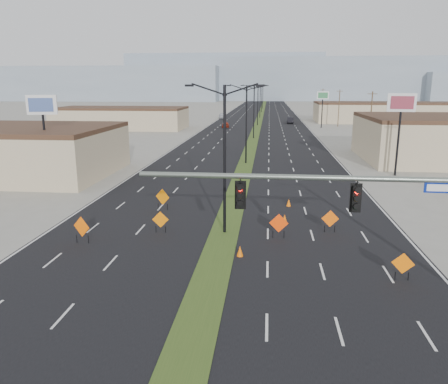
# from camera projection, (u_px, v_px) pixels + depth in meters

# --- Properties ---
(ground) EXTENTS (600.00, 600.00, 0.00)m
(ground) POSITION_uv_depth(u_px,v_px,m) (197.00, 324.00, 18.74)
(ground) COLOR gray
(ground) RESTS_ON ground
(road_surface) EXTENTS (25.00, 400.00, 0.02)m
(road_surface) POSITION_uv_depth(u_px,v_px,m) (258.00, 124.00, 115.38)
(road_surface) COLOR black
(road_surface) RESTS_ON ground
(median_strip) EXTENTS (2.00, 400.00, 0.04)m
(median_strip) POSITION_uv_depth(u_px,v_px,m) (258.00, 124.00, 115.38)
(median_strip) COLOR #304C1B
(median_strip) RESTS_ON ground
(building_sw_far) EXTENTS (30.00, 14.00, 4.50)m
(building_sw_far) POSITION_uv_depth(u_px,v_px,m) (121.00, 119.00, 103.50)
(building_sw_far) COLOR tan
(building_sw_far) RESTS_ON ground
(building_se_far) EXTENTS (44.00, 16.00, 5.00)m
(building_se_far) POSITION_uv_depth(u_px,v_px,m) (396.00, 113.00, 120.71)
(building_se_far) COLOR tan
(building_se_far) RESTS_ON ground
(mesa_west) EXTENTS (180.00, 50.00, 22.00)m
(mesa_west) POSITION_uv_depth(u_px,v_px,m) (89.00, 84.00, 298.53)
(mesa_west) COLOR gray
(mesa_west) RESTS_ON ground
(mesa_center) EXTENTS (220.00, 50.00, 28.00)m
(mesa_center) POSITION_uv_depth(u_px,v_px,m) (324.00, 79.00, 301.40)
(mesa_center) COLOR gray
(mesa_center) RESTS_ON ground
(mesa_backdrop) EXTENTS (140.00, 50.00, 32.00)m
(mesa_backdrop) POSITION_uv_depth(u_px,v_px,m) (226.00, 77.00, 327.14)
(mesa_backdrop) COLOR gray
(mesa_backdrop) RESTS_ON ground
(signal_mast) EXTENTS (16.30, 0.60, 8.00)m
(signal_mast) POSITION_uv_depth(u_px,v_px,m) (400.00, 209.00, 18.69)
(signal_mast) COLOR slate
(signal_mast) RESTS_ON ground
(streetlight_0) EXTENTS (5.15, 0.24, 10.02)m
(streetlight_0) POSITION_uv_depth(u_px,v_px,m) (225.00, 155.00, 29.05)
(streetlight_0) COLOR black
(streetlight_0) RESTS_ON ground
(streetlight_1) EXTENTS (5.15, 0.24, 10.02)m
(streetlight_1) POSITION_uv_depth(u_px,v_px,m) (246.00, 122.00, 56.11)
(streetlight_1) COLOR black
(streetlight_1) RESTS_ON ground
(streetlight_2) EXTENTS (5.15, 0.24, 10.02)m
(streetlight_2) POSITION_uv_depth(u_px,v_px,m) (254.00, 110.00, 83.17)
(streetlight_2) COLOR black
(streetlight_2) RESTS_ON ground
(streetlight_3) EXTENTS (5.15, 0.24, 10.02)m
(streetlight_3) POSITION_uv_depth(u_px,v_px,m) (258.00, 104.00, 110.23)
(streetlight_3) COLOR black
(streetlight_3) RESTS_ON ground
(streetlight_4) EXTENTS (5.15, 0.24, 10.02)m
(streetlight_4) POSITION_uv_depth(u_px,v_px,m) (260.00, 100.00, 137.29)
(streetlight_4) COLOR black
(streetlight_4) RESTS_ON ground
(streetlight_5) EXTENTS (5.15, 0.24, 10.02)m
(streetlight_5) POSITION_uv_depth(u_px,v_px,m) (262.00, 98.00, 164.35)
(streetlight_5) COLOR black
(streetlight_5) RESTS_ON ground
(streetlight_6) EXTENTS (5.15, 0.24, 10.02)m
(streetlight_6) POSITION_uv_depth(u_px,v_px,m) (263.00, 96.00, 191.40)
(streetlight_6) COLOR black
(streetlight_6) RESTS_ON ground
(utility_pole_1) EXTENTS (1.60, 0.20, 9.00)m
(utility_pole_1) POSITION_uv_depth(u_px,v_px,m) (371.00, 118.00, 73.65)
(utility_pole_1) COLOR #4C3823
(utility_pole_1) RESTS_ON ground
(utility_pole_2) EXTENTS (1.60, 0.20, 9.00)m
(utility_pole_2) POSITION_uv_depth(u_px,v_px,m) (339.00, 108.00, 107.47)
(utility_pole_2) COLOR #4C3823
(utility_pole_2) RESTS_ON ground
(utility_pole_3) EXTENTS (1.60, 0.20, 9.00)m
(utility_pole_3) POSITION_uv_depth(u_px,v_px,m) (322.00, 102.00, 141.29)
(utility_pole_3) COLOR #4C3823
(utility_pole_3) RESTS_ON ground
(car_left) EXTENTS (1.93, 4.20, 1.40)m
(car_left) POSITION_uv_depth(u_px,v_px,m) (225.00, 125.00, 105.90)
(car_left) COLOR #9B2510
(car_left) RESTS_ON ground
(car_mid) EXTENTS (2.04, 5.06, 1.64)m
(car_mid) POSITION_uv_depth(u_px,v_px,m) (290.00, 120.00, 117.25)
(car_mid) COLOR black
(car_mid) RESTS_ON ground
(car_far) EXTENTS (2.82, 5.61, 1.56)m
(car_far) POSITION_uv_depth(u_px,v_px,m) (222.00, 116.00, 135.25)
(car_far) COLOR silver
(car_far) RESTS_ON ground
(construction_sign_0) EXTENTS (1.25, 0.56, 1.79)m
(construction_sign_0) POSITION_uv_depth(u_px,v_px,m) (82.00, 228.00, 28.06)
(construction_sign_0) COLOR #F05C05
(construction_sign_0) RESTS_ON ground
(construction_sign_1) EXTENTS (1.15, 0.08, 1.53)m
(construction_sign_1) POSITION_uv_depth(u_px,v_px,m) (160.00, 220.00, 30.10)
(construction_sign_1) COLOR #DB6A04
(construction_sign_1) RESTS_ON ground
(construction_sign_2) EXTENTS (1.25, 0.57, 1.79)m
(construction_sign_2) POSITION_uv_depth(u_px,v_px,m) (163.00, 198.00, 35.56)
(construction_sign_2) COLOR #D76E04
(construction_sign_2) RESTS_ON ground
(construction_sign_3) EXTENTS (1.20, 0.06, 1.59)m
(construction_sign_3) POSITION_uv_depth(u_px,v_px,m) (330.00, 219.00, 30.17)
(construction_sign_3) COLOR #F55805
(construction_sign_3) RESTS_ON ground
(construction_sign_4) EXTENTS (1.27, 0.09, 1.69)m
(construction_sign_4) POSITION_uv_depth(u_px,v_px,m) (279.00, 224.00, 28.99)
(construction_sign_4) COLOR #FF3D05
(construction_sign_4) RESTS_ON ground
(construction_sign_5) EXTENTS (1.12, 0.33, 1.52)m
(construction_sign_5) POSITION_uv_depth(u_px,v_px,m) (403.00, 264.00, 22.69)
(construction_sign_5) COLOR orange
(construction_sign_5) RESTS_ON ground
(cone_0) EXTENTS (0.45, 0.45, 0.67)m
(cone_0) POSITION_uv_depth(u_px,v_px,m) (240.00, 251.00, 26.04)
(cone_0) COLOR #E15D04
(cone_0) RESTS_ON ground
(cone_1) EXTENTS (0.40, 0.40, 0.65)m
(cone_1) POSITION_uv_depth(u_px,v_px,m) (285.00, 218.00, 32.46)
(cone_1) COLOR #F36205
(cone_1) RESTS_ON ground
(cone_2) EXTENTS (0.47, 0.47, 0.64)m
(cone_2) POSITION_uv_depth(u_px,v_px,m) (289.00, 203.00, 36.86)
(cone_2) COLOR #F66605
(cone_2) RESTS_ON ground
(cone_3) EXTENTS (0.43, 0.43, 0.68)m
(cone_3) POSITION_uv_depth(u_px,v_px,m) (162.00, 197.00, 38.62)
(cone_3) COLOR orange
(cone_3) RESTS_ON ground
(pole_sign_west) EXTENTS (2.91, 1.23, 9.03)m
(pole_sign_west) POSITION_uv_depth(u_px,v_px,m) (42.00, 112.00, 44.44)
(pole_sign_west) COLOR black
(pole_sign_west) RESTS_ON ground
(pole_sign_east_near) EXTENTS (2.99, 0.94, 9.13)m
(pole_sign_east_near) POSITION_uv_depth(u_px,v_px,m) (401.00, 109.00, 47.83)
(pole_sign_east_near) COLOR black
(pole_sign_east_near) RESTS_ON ground
(pole_sign_east_far) EXTENTS (2.82, 0.45, 8.63)m
(pole_sign_east_far) POSITION_uv_depth(u_px,v_px,m) (323.00, 98.00, 103.67)
(pole_sign_east_far) COLOR black
(pole_sign_east_far) RESTS_ON ground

